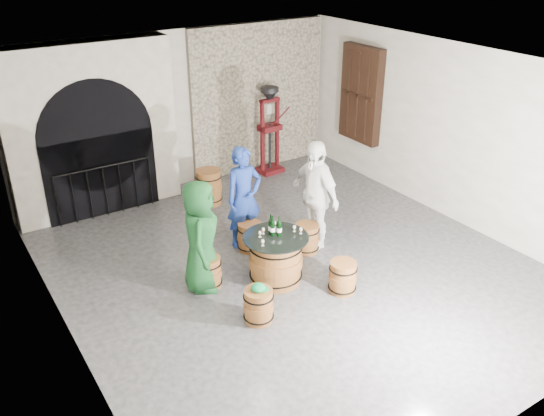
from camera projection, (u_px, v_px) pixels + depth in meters
ground at (292, 266)px, 9.35m from camera, size 8.00×8.00×0.00m
wall_back at (181, 111)px, 11.66m from camera, size 8.00×0.00×8.00m
wall_front at (526, 309)px, 5.63m from camera, size 8.00×0.00×8.00m
wall_left at (55, 237)px, 6.94m from camera, size 0.00×8.00×8.00m
wall_right at (453, 134)px, 10.35m from camera, size 0.00×8.00×8.00m
ceiling at (295, 68)px, 7.94m from camera, size 8.00×8.00×0.00m
stone_facing_panel at (258, 98)px, 12.49m from camera, size 3.20×0.12×3.18m
arched_opening at (92, 131)px, 10.55m from camera, size 3.10×0.60×3.19m
shuttered_window at (361, 94)px, 12.01m from camera, size 0.23×1.10×2.00m
barrel_table at (276, 259)px, 8.81m from camera, size 1.00×1.00×0.77m
barrel_stool_left at (208, 272)px, 8.72m from camera, size 0.43×0.43×0.50m
barrel_stool_far at (250, 237)px, 9.72m from camera, size 0.43×0.43×0.50m
barrel_stool_right at (307, 238)px, 9.67m from camera, size 0.43×0.43×0.50m
barrel_stool_near_right at (343, 277)px, 8.60m from camera, size 0.43×0.43×0.50m
barrel_stool_near_left at (258, 306)px, 7.96m from camera, size 0.43×0.43×0.50m
green_cap at (259, 288)px, 7.83m from camera, size 0.24×0.20×0.11m
person_green at (201, 236)px, 8.44m from camera, size 0.92×1.02×1.75m
person_blue at (244, 198)px, 9.62m from camera, size 0.66×0.45×1.77m
person_white at (315, 195)px, 9.56m from camera, size 0.51×1.13×1.90m
wine_bottle_left at (273, 228)px, 8.62m from camera, size 0.08×0.08×0.32m
wine_bottle_center at (279, 228)px, 8.61m from camera, size 0.08×0.08×0.32m
wine_bottle_right at (271, 226)px, 8.66m from camera, size 0.08×0.08×0.32m
tasting_glass_a at (263, 243)px, 8.37m from camera, size 0.05×0.05×0.10m
tasting_glass_b at (294, 229)px, 8.76m from camera, size 0.05×0.05×0.10m
tasting_glass_c at (263, 231)px, 8.70m from camera, size 0.05×0.05×0.10m
tasting_glass_d at (275, 224)px, 8.89m from camera, size 0.05×0.05×0.10m
tasting_glass_e at (301, 231)px, 8.70m from camera, size 0.05×0.05×0.10m
tasting_glass_f at (260, 234)px, 8.61m from camera, size 0.05×0.05×0.10m
side_barrel at (209, 187)px, 11.32m from camera, size 0.53×0.53×0.70m
corking_press at (270, 124)px, 12.43m from camera, size 0.80×0.47×1.92m
control_box at (270, 108)px, 12.66m from camera, size 0.18×0.10×0.22m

